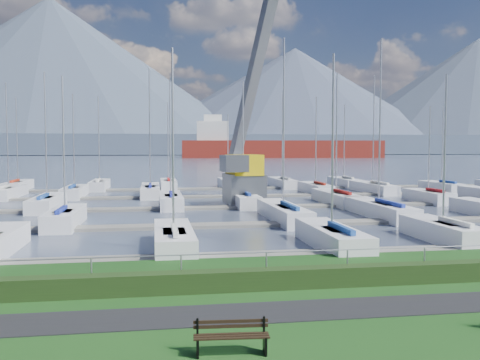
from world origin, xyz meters
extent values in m
cube|color=black|center=(0.00, -3.00, 0.01)|extent=(160.00, 2.00, 0.04)
cube|color=#434D62|center=(0.00, 260.00, -0.40)|extent=(800.00, 540.00, 0.20)
cube|color=#1F3513|center=(0.00, -0.40, 0.35)|extent=(80.00, 0.70, 0.70)
cylinder|color=#95969D|center=(0.00, 0.00, 1.20)|extent=(80.00, 0.04, 0.04)
cube|color=#48566A|center=(0.00, 330.00, 6.00)|extent=(900.00, 80.00, 12.00)
cone|color=#414C5F|center=(-80.00, 400.00, 57.50)|extent=(340.00, 340.00, 115.00)
cone|color=#40495E|center=(110.00, 410.00, 42.50)|extent=(300.00, 300.00, 85.00)
cone|color=#3A4456|center=(280.00, 420.00, 50.00)|extent=(320.00, 320.00, 100.00)
cube|color=gray|center=(0.00, 6.00, -0.22)|extent=(90.00, 1.60, 0.25)
cube|color=slate|center=(0.00, 16.00, -0.22)|extent=(90.00, 1.60, 0.25)
cube|color=slate|center=(0.00, 26.00, -0.22)|extent=(90.00, 1.60, 0.25)
cube|color=slate|center=(0.00, 36.00, -0.22)|extent=(90.00, 1.60, 0.25)
cube|color=slate|center=(0.00, 46.00, -0.22)|extent=(90.00, 1.60, 0.25)
cube|color=black|center=(-3.92, -5.94, 0.23)|extent=(0.09, 0.40, 0.45)
cube|color=black|center=(-3.91, -5.76, 0.65)|extent=(0.05, 0.05, 0.40)
cube|color=black|center=(-2.32, -6.06, 0.23)|extent=(0.09, 0.40, 0.45)
cube|color=black|center=(-2.31, -5.88, 0.65)|extent=(0.05, 0.05, 0.40)
cube|color=black|center=(-3.13, -6.15, 0.45)|extent=(1.80, 0.23, 0.04)
cube|color=black|center=(-3.12, -6.00, 0.45)|extent=(1.80, 0.23, 0.04)
cube|color=black|center=(-3.11, -5.85, 0.45)|extent=(1.80, 0.23, 0.04)
cube|color=black|center=(-3.11, -5.80, 0.62)|extent=(1.80, 0.17, 0.08)
cube|color=black|center=(-3.11, -5.80, 0.74)|extent=(1.80, 0.17, 0.08)
cube|color=#53565A|center=(2.99, 28.16, 1.20)|extent=(3.56, 3.56, 2.60)
cube|color=gold|center=(2.99, 28.16, 3.30)|extent=(2.99, 3.69, 1.80)
cube|color=slate|center=(4.79, 32.66, 12.30)|extent=(4.21, 11.03, 19.89)
cube|color=#505257|center=(1.79, 26.16, 3.50)|extent=(2.25, 2.42, 1.40)
cube|color=maroon|center=(52.87, 219.24, 2.50)|extent=(91.10, 27.88, 10.00)
cube|color=silver|center=(21.69, 222.74, 10.00)|extent=(15.47, 15.47, 12.00)
cube|color=silver|center=(21.69, 222.74, 17.00)|extent=(8.84, 8.84, 4.00)
camera|label=1|loc=(-4.90, -18.25, 4.94)|focal=40.00mm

